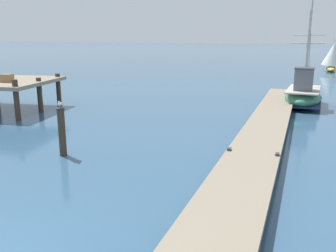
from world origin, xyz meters
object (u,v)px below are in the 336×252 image
Objects in this scene: fishing_boat_2 at (303,95)px; distant_sailboat at (332,57)px; perched_seagull at (60,104)px; mooring_piling at (62,131)px.

distant_sailboat is (4.41, 25.16, 1.02)m from fishing_boat_2.
fishing_boat_2 reaches higher than distant_sailboat.
fishing_boat_2 is 17.35× the size of perched_seagull.
perched_seagull is at bearing -109.33° from distant_sailboat.
distant_sailboat is (13.27, 37.84, -0.18)m from perched_seagull.
fishing_boat_2 is 25.56m from distant_sailboat.
fishing_boat_2 reaches higher than mooring_piling.
perched_seagull is (-0.00, 0.01, 1.00)m from mooring_piling.
mooring_piling is (-8.86, -12.69, 0.20)m from fishing_boat_2.
distant_sailboat reaches higher than perched_seagull.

